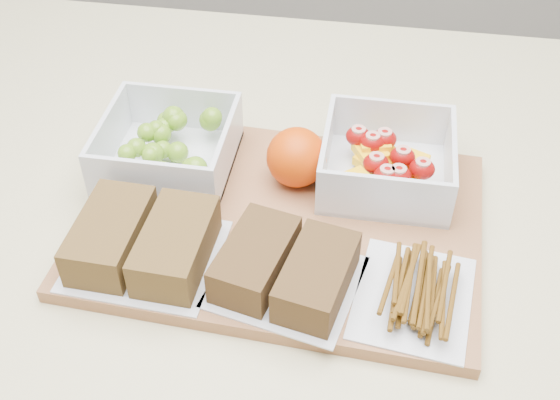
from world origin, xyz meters
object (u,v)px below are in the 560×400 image
at_px(cutting_board, 281,223).
at_px(orange, 297,157).
at_px(fruit_container, 386,163).
at_px(grape_container, 171,146).
at_px(sandwich_bag_center, 286,269).
at_px(pretzel_bag, 415,289).
at_px(sandwich_bag_left, 143,241).

bearing_deg(cutting_board, orange, 86.85).
bearing_deg(cutting_board, fruit_container, 40.50).
relative_size(cutting_board, grape_container, 2.91).
xyz_separation_m(orange, sandwich_bag_center, (0.01, -0.15, -0.01)).
bearing_deg(pretzel_bag, cutting_board, 147.87).
height_order(orange, pretzel_bag, orange).
bearing_deg(orange, fruit_container, 10.42).
bearing_deg(cutting_board, sandwich_bag_center, -75.37).
bearing_deg(sandwich_bag_center, pretzel_bag, 0.04).
bearing_deg(sandwich_bag_center, sandwich_bag_left, 175.45).
relative_size(fruit_container, pretzel_bag, 1.00).
bearing_deg(fruit_container, orange, -169.58).
height_order(cutting_board, fruit_container, fruit_container).
bearing_deg(sandwich_bag_left, sandwich_bag_center, -4.55).
xyz_separation_m(sandwich_bag_center, pretzel_bag, (0.12, 0.00, -0.01)).
distance_m(sandwich_bag_center, pretzel_bag, 0.12).
bearing_deg(pretzel_bag, sandwich_bag_left, 177.56).
bearing_deg(sandwich_bag_left, orange, 46.58).
height_order(fruit_container, orange, orange).
xyz_separation_m(grape_container, pretzel_bag, (0.28, -0.16, -0.01)).
bearing_deg(grape_container, cutting_board, -26.37).
relative_size(cutting_board, fruit_container, 2.94).
bearing_deg(sandwich_bag_center, cutting_board, 101.79).
bearing_deg(grape_container, sandwich_bag_left, -84.89).
bearing_deg(fruit_container, pretzel_bag, -77.83).
distance_m(cutting_board, sandwich_bag_center, 0.10).
bearing_deg(sandwich_bag_center, fruit_container, 63.08).
height_order(orange, sandwich_bag_left, orange).
bearing_deg(cutting_board, grape_container, 156.46).
xyz_separation_m(grape_container, sandwich_bag_left, (0.01, -0.15, -0.00)).
height_order(cutting_board, sandwich_bag_left, sandwich_bag_left).
height_order(grape_container, sandwich_bag_left, grape_container).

